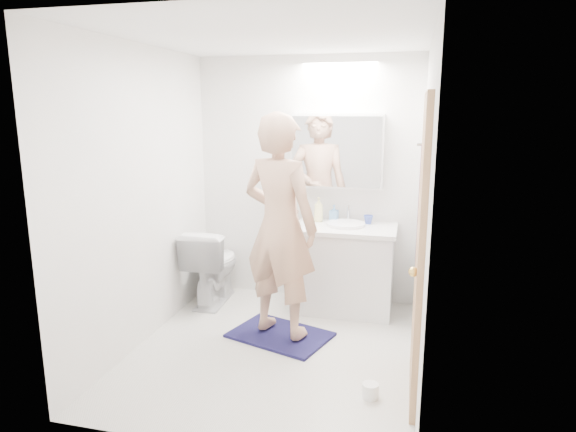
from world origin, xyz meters
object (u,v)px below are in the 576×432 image
(vanity_cabinet, at_px, (344,270))
(medicine_cabinet, at_px, (337,151))
(toothbrush_cup, at_px, (368,220))
(soap_bottle_b, at_px, (334,213))
(person, at_px, (280,226))
(soap_bottle_a, at_px, (319,209))
(toilet_paper_roll, at_px, (370,391))
(toilet, at_px, (213,265))

(vanity_cabinet, height_order, medicine_cabinet, medicine_cabinet)
(medicine_cabinet, relative_size, toothbrush_cup, 9.83)
(soap_bottle_b, bearing_deg, vanity_cabinet, -53.16)
(vanity_cabinet, xyz_separation_m, person, (-0.44, -0.72, 0.57))
(vanity_cabinet, height_order, soap_bottle_a, soap_bottle_a)
(toilet_paper_roll, bearing_deg, toilet, 140.94)
(medicine_cabinet, xyz_separation_m, soap_bottle_a, (-0.16, -0.06, -0.56))
(person, relative_size, soap_bottle_a, 7.71)
(toothbrush_cup, distance_m, toilet_paper_roll, 1.83)
(vanity_cabinet, distance_m, person, 1.02)
(soap_bottle_a, distance_m, soap_bottle_b, 0.15)
(soap_bottle_b, height_order, toothbrush_cup, soap_bottle_b)
(soap_bottle_b, bearing_deg, medicine_cabinet, 71.16)
(soap_bottle_a, height_order, soap_bottle_b, soap_bottle_a)
(soap_bottle_b, bearing_deg, person, -108.71)
(vanity_cabinet, relative_size, toilet, 1.18)
(vanity_cabinet, bearing_deg, toilet_paper_roll, -75.51)
(vanity_cabinet, bearing_deg, soap_bottle_b, 126.84)
(person, bearing_deg, medicine_cabinet, -90.45)
(medicine_cabinet, xyz_separation_m, toilet_paper_roll, (0.51, -1.68, -1.45))
(soap_bottle_a, relative_size, toilet_paper_roll, 2.16)
(medicine_cabinet, height_order, person, person)
(person, height_order, toothbrush_cup, person)
(medicine_cabinet, xyz_separation_m, person, (-0.32, -0.93, -0.54))
(soap_bottle_b, relative_size, toothbrush_cup, 1.85)
(medicine_cabinet, bearing_deg, vanity_cabinet, -59.31)
(soap_bottle_a, height_order, toilet_paper_roll, soap_bottle_a)
(vanity_cabinet, bearing_deg, person, -121.33)
(vanity_cabinet, xyz_separation_m, toilet, (-1.29, -0.11, -0.01))
(toilet, bearing_deg, medicine_cabinet, -166.27)
(toilet, bearing_deg, person, 142.59)
(vanity_cabinet, height_order, soap_bottle_b, soap_bottle_b)
(toilet_paper_roll, bearing_deg, soap_bottle_a, 112.20)
(soap_bottle_b, bearing_deg, soap_bottle_a, -168.46)
(vanity_cabinet, bearing_deg, toothbrush_cup, 38.89)
(soap_bottle_b, bearing_deg, toilet, -165.71)
(vanity_cabinet, xyz_separation_m, medicine_cabinet, (-0.12, 0.21, 1.11))
(person, bearing_deg, soap_bottle_a, -82.07)
(person, distance_m, toothbrush_cup, 1.10)
(medicine_cabinet, distance_m, person, 1.12)
(toothbrush_cup, bearing_deg, person, -125.87)
(vanity_cabinet, relative_size, toothbrush_cup, 10.06)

